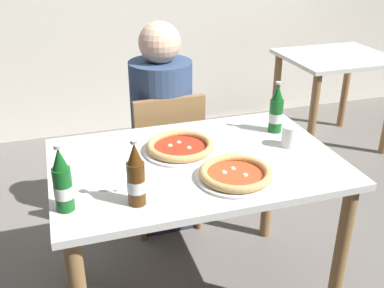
# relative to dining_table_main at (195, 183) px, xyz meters

# --- Properties ---
(dining_table_main) EXTENTS (1.20, 0.80, 0.75)m
(dining_table_main) POSITION_rel_dining_table_main_xyz_m (0.00, 0.00, 0.00)
(dining_table_main) COLOR silver
(dining_table_main) RESTS_ON ground_plane
(chair_behind_table) EXTENTS (0.41, 0.41, 0.85)m
(chair_behind_table) POSITION_rel_dining_table_main_xyz_m (0.02, 0.61, -0.15)
(chair_behind_table) COLOR olive
(chair_behind_table) RESTS_ON ground_plane
(diner_seated) EXTENTS (0.34, 0.34, 1.21)m
(diner_seated) POSITION_rel_dining_table_main_xyz_m (0.02, 0.66, -0.05)
(diner_seated) COLOR #2D3342
(diner_seated) RESTS_ON ground_plane
(dining_table_background) EXTENTS (0.80, 0.70, 0.75)m
(dining_table_background) POSITION_rel_dining_table_main_xyz_m (1.57, 1.33, -0.04)
(dining_table_background) COLOR silver
(dining_table_background) RESTS_ON ground_plane
(pizza_margherita_near) EXTENTS (0.32, 0.32, 0.04)m
(pizza_margherita_near) POSITION_rel_dining_table_main_xyz_m (-0.04, 0.09, 0.13)
(pizza_margherita_near) COLOR white
(pizza_margherita_near) RESTS_ON dining_table_main
(pizza_marinara_far) EXTENTS (0.31, 0.31, 0.04)m
(pizza_marinara_far) POSITION_rel_dining_table_main_xyz_m (0.10, -0.20, 0.14)
(pizza_marinara_far) COLOR white
(pizza_marinara_far) RESTS_ON dining_table_main
(beer_bottle_left) EXTENTS (0.07, 0.07, 0.25)m
(beer_bottle_left) POSITION_rel_dining_table_main_xyz_m (-0.54, -0.22, 0.22)
(beer_bottle_left) COLOR #14591E
(beer_bottle_left) RESTS_ON dining_table_main
(beer_bottle_center) EXTENTS (0.07, 0.07, 0.25)m
(beer_bottle_center) POSITION_rel_dining_table_main_xyz_m (0.45, 0.17, 0.22)
(beer_bottle_center) COLOR #14591E
(beer_bottle_center) RESTS_ON dining_table_main
(beer_bottle_right) EXTENTS (0.07, 0.07, 0.25)m
(beer_bottle_right) POSITION_rel_dining_table_main_xyz_m (-0.30, -0.26, 0.22)
(beer_bottle_right) COLOR #512D0F
(beer_bottle_right) RESTS_ON dining_table_main
(napkin_with_cutlery) EXTENTS (0.23, 0.23, 0.01)m
(napkin_with_cutlery) POSITION_rel_dining_table_main_xyz_m (-0.30, -0.08, 0.12)
(napkin_with_cutlery) COLOR white
(napkin_with_cutlery) RESTS_ON dining_table_main
(paper_cup) EXTENTS (0.07, 0.07, 0.09)m
(paper_cup) POSITION_rel_dining_table_main_xyz_m (0.44, 0.00, 0.16)
(paper_cup) COLOR white
(paper_cup) RESTS_ON dining_table_main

